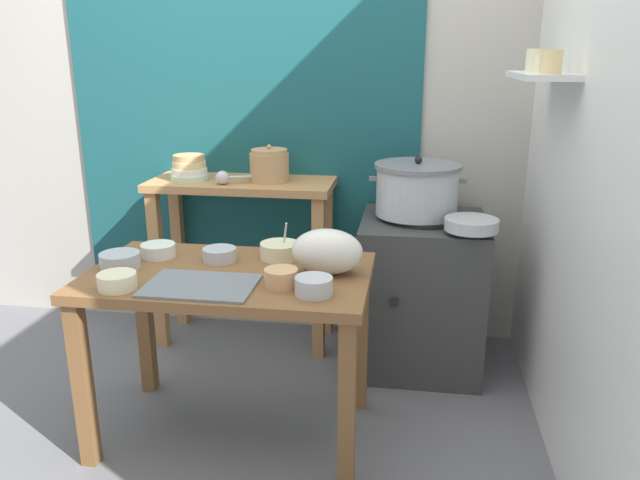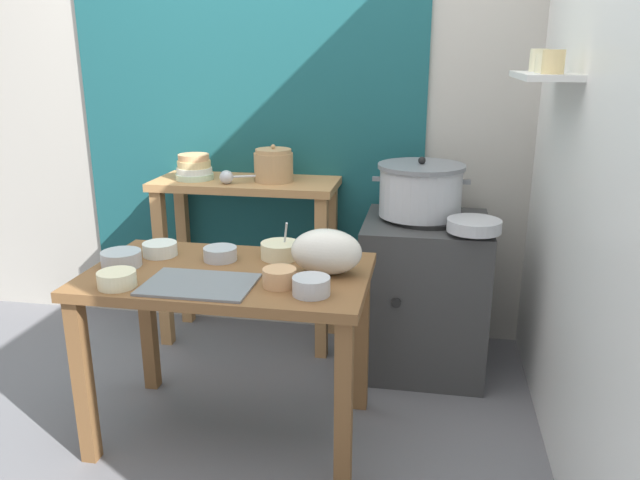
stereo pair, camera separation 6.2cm
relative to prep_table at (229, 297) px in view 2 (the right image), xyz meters
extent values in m
plane|color=slate|center=(-0.07, 0.05, -0.61)|extent=(9.00, 9.00, 0.00)
cube|color=#B2ADA3|center=(0.03, 1.15, 0.69)|extent=(4.40, 0.10, 2.60)
cube|color=#195156|center=(-0.22, 1.09, 0.74)|extent=(1.90, 0.02, 2.10)
cube|color=white|center=(1.33, 0.25, 0.69)|extent=(0.10, 3.20, 2.60)
cube|color=silver|center=(1.18, 0.45, 0.84)|extent=(0.20, 0.56, 0.02)
cylinder|color=#E5C684|center=(1.18, 0.27, 0.90)|extent=(0.08, 0.08, 0.09)
cylinder|color=beige|center=(1.18, 0.43, 0.89)|extent=(0.08, 0.08, 0.07)
cylinder|color=beige|center=(1.18, 0.61, 0.90)|extent=(0.07, 0.07, 0.09)
cube|color=brown|center=(0.00, 0.00, 0.09)|extent=(1.10, 0.66, 0.04)
cube|color=brown|center=(-0.50, -0.28, -0.27)|extent=(0.06, 0.06, 0.68)
cube|color=brown|center=(0.50, -0.28, -0.27)|extent=(0.06, 0.06, 0.68)
cube|color=brown|center=(-0.50, 0.28, -0.27)|extent=(0.06, 0.06, 0.68)
cube|color=brown|center=(0.50, 0.28, -0.27)|extent=(0.06, 0.06, 0.68)
cube|color=#B27F4C|center=(-0.19, 0.88, 0.27)|extent=(0.96, 0.40, 0.04)
cube|color=#B27F4C|center=(-0.62, 0.73, -0.18)|extent=(0.06, 0.06, 0.86)
cube|color=#B27F4C|center=(0.24, 0.73, -0.18)|extent=(0.06, 0.06, 0.86)
cube|color=#B27F4C|center=(-0.62, 1.03, -0.18)|extent=(0.06, 0.06, 0.86)
cube|color=#B27F4C|center=(0.24, 1.03, -0.18)|extent=(0.06, 0.06, 0.86)
cube|color=#383838|center=(0.76, 0.75, -0.23)|extent=(0.60, 0.60, 0.76)
cylinder|color=black|center=(0.76, 0.75, 0.16)|extent=(0.36, 0.36, 0.02)
cylinder|color=black|center=(0.64, 0.44, -0.16)|extent=(0.04, 0.02, 0.04)
cylinder|color=#B7BABF|center=(0.72, 0.77, 0.29)|extent=(0.39, 0.39, 0.23)
cylinder|color=slate|center=(0.72, 0.77, 0.41)|extent=(0.42, 0.42, 0.02)
sphere|color=black|center=(0.72, 0.77, 0.44)|extent=(0.04, 0.04, 0.04)
cube|color=slate|center=(0.50, 0.77, 0.34)|extent=(0.04, 0.02, 0.02)
cube|color=slate|center=(0.93, 0.77, 0.34)|extent=(0.04, 0.02, 0.02)
cylinder|color=tan|center=(-0.04, 0.88, 0.36)|extent=(0.20, 0.20, 0.15)
cylinder|color=tan|center=(-0.04, 0.88, 0.45)|extent=(0.18, 0.18, 0.02)
sphere|color=tan|center=(-0.04, 0.88, 0.47)|extent=(0.02, 0.02, 0.02)
cylinder|color=#B7D1AD|center=(-0.46, 0.85, 0.31)|extent=(0.20, 0.20, 0.03)
cylinder|color=silver|center=(-0.46, 0.85, 0.34)|extent=(0.18, 0.18, 0.03)
cylinder|color=#E5C684|center=(-0.46, 0.85, 0.37)|extent=(0.17, 0.17, 0.04)
cylinder|color=tan|center=(-0.46, 0.85, 0.41)|extent=(0.16, 0.16, 0.03)
sphere|color=#B7BABF|center=(-0.25, 0.76, 0.33)|extent=(0.07, 0.07, 0.07)
cylinder|color=#B7BABF|center=(-0.13, 0.82, 0.33)|extent=(0.19, 0.09, 0.01)
cube|color=slate|center=(-0.05, -0.17, 0.12)|extent=(0.40, 0.28, 0.01)
ellipsoid|color=silver|center=(0.38, 0.04, 0.20)|extent=(0.27, 0.17, 0.18)
cylinder|color=#B7BABF|center=(0.96, 0.53, 0.20)|extent=(0.24, 0.24, 0.05)
cylinder|color=#B7BABF|center=(-0.07, 0.12, 0.14)|extent=(0.14, 0.14, 0.05)
cylinder|color=#337238|center=(-0.07, 0.12, 0.16)|extent=(0.12, 0.12, 0.01)
cylinder|color=silver|center=(-0.34, 0.14, 0.14)|extent=(0.14, 0.14, 0.06)
cylinder|color=#BFB28C|center=(-0.34, 0.14, 0.16)|extent=(0.12, 0.12, 0.01)
cylinder|color=tan|center=(0.24, -0.12, 0.14)|extent=(0.12, 0.12, 0.07)
cylinder|color=beige|center=(0.24, -0.12, 0.17)|extent=(0.10, 0.10, 0.01)
cylinder|color=beige|center=(0.16, 0.19, 0.14)|extent=(0.16, 0.16, 0.07)
cylinder|color=#BFB28C|center=(0.16, 0.19, 0.17)|extent=(0.14, 0.14, 0.01)
cylinder|color=#B7BABF|center=(0.18, 0.20, 0.19)|extent=(0.04, 0.07, 0.16)
cylinder|color=#B7BABF|center=(-0.44, -0.02, 0.14)|extent=(0.16, 0.16, 0.06)
cylinder|color=maroon|center=(-0.44, -0.02, 0.17)|extent=(0.13, 0.13, 0.01)
cylinder|color=#B7BABF|center=(0.37, -0.18, 0.14)|extent=(0.13, 0.13, 0.06)
cylinder|color=#337238|center=(0.37, -0.18, 0.17)|extent=(0.11, 0.11, 0.01)
cylinder|color=beige|center=(-0.34, -0.23, 0.14)|extent=(0.14, 0.14, 0.06)
cylinder|color=#BFB28C|center=(-0.34, -0.23, 0.16)|extent=(0.12, 0.12, 0.01)
camera|label=1|loc=(0.69, -2.17, 0.93)|focal=34.51mm
camera|label=2|loc=(0.75, -2.16, 0.93)|focal=34.51mm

